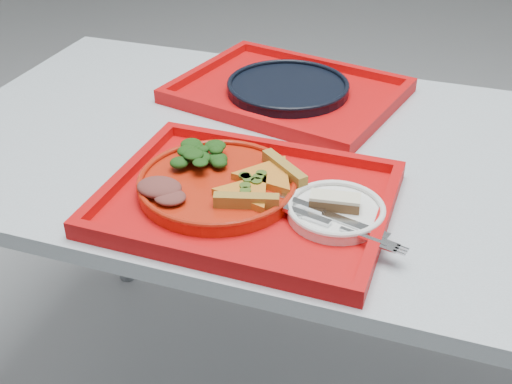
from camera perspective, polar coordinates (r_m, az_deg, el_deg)
table at (r=1.22m, az=8.09°, el=0.11°), size 1.60×0.80×0.75m
tray_main at (r=1.03m, az=-0.79°, el=-0.95°), size 0.45×0.36×0.01m
tray_far at (r=1.40m, az=2.84°, el=8.66°), size 0.52×0.44×0.01m
dinner_plate at (r=1.05m, az=-3.44°, el=0.57°), size 0.26×0.26×0.02m
side_plate at (r=0.99m, az=7.11°, el=-1.85°), size 0.15×0.15×0.01m
navy_plate at (r=1.39m, az=2.85°, el=9.18°), size 0.26×0.26×0.02m
pizza_slice_a at (r=1.00m, az=-0.76°, el=0.13°), size 0.13×0.14×0.02m
pizza_slice_b at (r=1.04m, az=1.13°, el=1.67°), size 0.16×0.16×0.02m
salad_heap at (r=1.09m, az=-4.94°, el=3.52°), size 0.08×0.07×0.04m
meat_portion at (r=1.02m, az=-8.58°, el=0.41°), size 0.07×0.06×0.02m
dessert_bar at (r=0.99m, az=7.03°, el=-0.83°), size 0.08×0.04×0.02m
knife at (r=0.97m, az=6.80°, el=-2.06°), size 0.18×0.06×0.01m
fork at (r=0.95m, az=7.39°, el=-3.12°), size 0.18×0.07×0.01m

